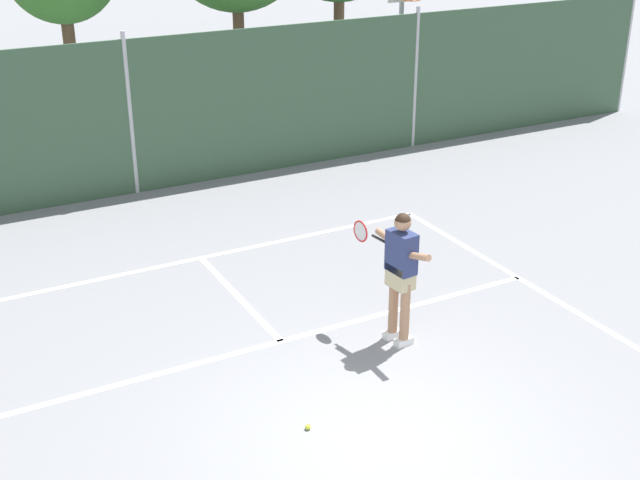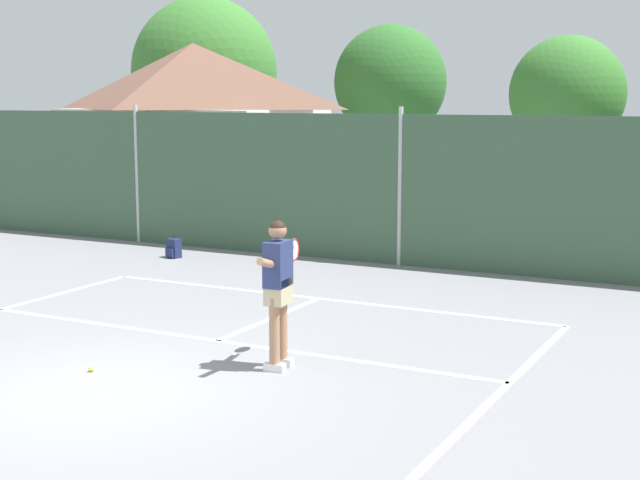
{
  "view_description": "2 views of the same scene",
  "coord_description": "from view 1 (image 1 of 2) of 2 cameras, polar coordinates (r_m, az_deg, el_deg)",
  "views": [
    {
      "loc": [
        -4.2,
        -6.49,
        5.83
      ],
      "look_at": [
        1.25,
        3.69,
        0.77
      ],
      "focal_mm": 47.47,
      "sensor_mm": 36.0,
      "label": 1
    },
    {
      "loc": [
        6.91,
        -7.82,
        3.34
      ],
      "look_at": [
        -0.18,
        5.91,
        0.92
      ],
      "focal_mm": 51.77,
      "sensor_mm": 36.0,
      "label": 2
    }
  ],
  "objects": [
    {
      "name": "ground_plane",
      "position": [
        9.68,
        3.9,
        -13.41
      ],
      "size": [
        120.0,
        120.0,
        0.0
      ],
      "primitive_type": "plane",
      "color": "gray"
    },
    {
      "name": "tennis_player",
      "position": [
        11.02,
        5.42,
        -1.78
      ],
      "size": [
        0.36,
        1.42,
        1.85
      ],
      "color": "silver",
      "rests_on": "ground"
    },
    {
      "name": "court_markings",
      "position": [
        10.12,
        1.93,
        -11.47
      ],
      "size": [
        8.3,
        11.1,
        0.01
      ],
      "color": "white",
      "rests_on": "ground"
    },
    {
      "name": "tennis_ball",
      "position": [
        9.82,
        -0.81,
        -12.48
      ],
      "size": [
        0.07,
        0.07,
        0.07
      ],
      "primitive_type": "sphere",
      "color": "#CCE033",
      "rests_on": "ground"
    },
    {
      "name": "chainlink_fence",
      "position": [
        16.62,
        -12.65,
        8.0
      ],
      "size": [
        26.09,
        0.09,
        3.14
      ],
      "color": "#38563D",
      "rests_on": "ground"
    },
    {
      "name": "basketball_hoop",
      "position": [
        21.13,
        5.57,
        14.0
      ],
      "size": [
        0.9,
        0.67,
        3.55
      ],
      "color": "#9E9EA3",
      "rests_on": "ground"
    }
  ]
}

